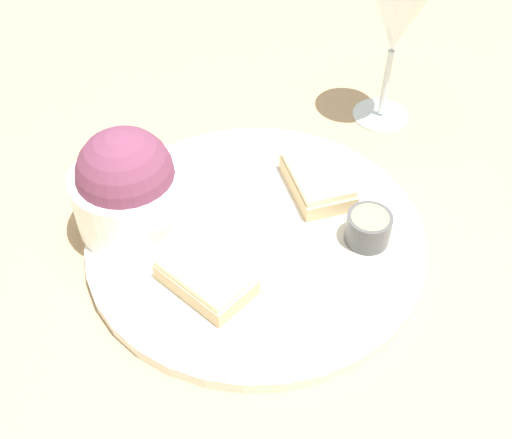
% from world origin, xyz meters
% --- Properties ---
extents(ground_plane, '(4.00, 4.00, 0.00)m').
position_xyz_m(ground_plane, '(0.00, 0.00, 0.00)').
color(ground_plane, tan).
extents(dinner_plate, '(0.34, 0.34, 0.01)m').
position_xyz_m(dinner_plate, '(0.00, 0.00, 0.01)').
color(dinner_plate, silver).
rests_on(dinner_plate, ground_plane).
extents(salad_bowl, '(0.11, 0.11, 0.11)m').
position_xyz_m(salad_bowl, '(0.06, 0.11, 0.06)').
color(salad_bowl, white).
rests_on(salad_bowl, dinner_plate).
extents(sauce_ramekin, '(0.04, 0.04, 0.03)m').
position_xyz_m(sauce_ramekin, '(-0.04, -0.10, 0.03)').
color(sauce_ramekin, '#4C4C4C').
rests_on(sauce_ramekin, dinner_plate).
extents(cheese_toast_near, '(0.09, 0.06, 0.03)m').
position_xyz_m(cheese_toast_near, '(0.04, -0.08, 0.03)').
color(cheese_toast_near, '#D1B27F').
rests_on(cheese_toast_near, dinner_plate).
extents(cheese_toast_far, '(0.10, 0.09, 0.03)m').
position_xyz_m(cheese_toast_far, '(-0.05, 0.06, 0.03)').
color(cheese_toast_far, '#D1B27F').
rests_on(cheese_toast_far, dinner_plate).
extents(wine_glass, '(0.07, 0.07, 0.18)m').
position_xyz_m(wine_glass, '(0.15, -0.21, 0.13)').
color(wine_glass, silver).
rests_on(wine_glass, ground_plane).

